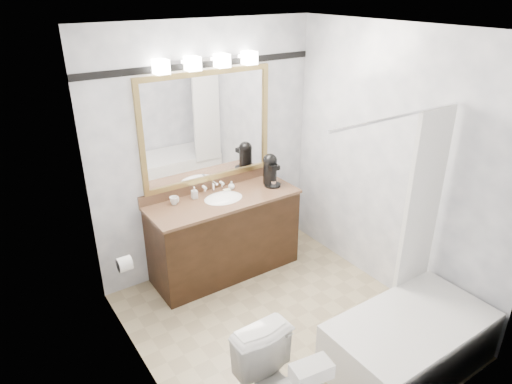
% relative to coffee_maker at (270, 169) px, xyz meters
% --- Properties ---
extents(room, '(2.42, 2.62, 2.52)m').
position_rel_coffee_maker_xyz_m(room, '(-0.58, -1.04, 0.23)').
color(room, tan).
rests_on(room, ground).
extents(vanity, '(1.53, 0.58, 0.97)m').
position_rel_coffee_maker_xyz_m(vanity, '(-0.58, -0.02, -0.58)').
color(vanity, black).
rests_on(vanity, ground).
extents(mirror, '(1.40, 0.04, 1.10)m').
position_rel_coffee_maker_xyz_m(mirror, '(-0.58, 0.25, 0.48)').
color(mirror, '#A38749').
rests_on(mirror, room).
extents(vanity_light_bar, '(1.02, 0.14, 0.12)m').
position_rel_coffee_maker_xyz_m(vanity_light_bar, '(-0.58, 0.19, 1.11)').
color(vanity_light_bar, silver).
rests_on(vanity_light_bar, room).
extents(accent_stripe, '(2.40, 0.01, 0.06)m').
position_rel_coffee_maker_xyz_m(accent_stripe, '(-0.58, 0.26, 1.08)').
color(accent_stripe, black).
rests_on(accent_stripe, room).
extents(bathtub, '(1.30, 0.75, 1.96)m').
position_rel_coffee_maker_xyz_m(bathtub, '(-0.03, -1.93, -0.74)').
color(bathtub, white).
rests_on(bathtub, ground).
extents(tp_roll, '(0.11, 0.12, 0.12)m').
position_rel_coffee_maker_xyz_m(tp_roll, '(-1.72, -0.37, -0.32)').
color(tp_roll, white).
rests_on(tp_roll, room).
extents(tissue_box, '(0.25, 0.16, 0.10)m').
position_rel_coffee_maker_xyz_m(tissue_box, '(-1.25, -2.16, -0.22)').
color(tissue_box, white).
rests_on(tissue_box, toilet).
extents(coffee_maker, '(0.17, 0.22, 0.33)m').
position_rel_coffee_maker_xyz_m(coffee_maker, '(0.00, 0.00, 0.00)').
color(coffee_maker, black).
rests_on(coffee_maker, vanity).
extents(cup_left, '(0.10, 0.10, 0.07)m').
position_rel_coffee_maker_xyz_m(cup_left, '(-1.03, 0.14, -0.14)').
color(cup_left, white).
rests_on(cup_left, vanity).
extents(cup_right, '(0.09, 0.09, 0.08)m').
position_rel_coffee_maker_xyz_m(cup_right, '(-1.04, 0.13, -0.13)').
color(cup_right, white).
rests_on(cup_right, vanity).
extents(soap_bottle_a, '(0.06, 0.06, 0.12)m').
position_rel_coffee_maker_xyz_m(soap_bottle_a, '(-0.82, 0.14, -0.11)').
color(soap_bottle_a, white).
rests_on(soap_bottle_a, vanity).
extents(soap_bottle_b, '(0.09, 0.09, 0.09)m').
position_rel_coffee_maker_xyz_m(soap_bottle_b, '(-0.40, 0.12, -0.13)').
color(soap_bottle_b, white).
rests_on(soap_bottle_b, vanity).
extents(soap_bar, '(0.07, 0.05, 0.02)m').
position_rel_coffee_maker_xyz_m(soap_bar, '(-0.47, 0.10, -0.16)').
color(soap_bar, beige).
rests_on(soap_bar, vanity).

